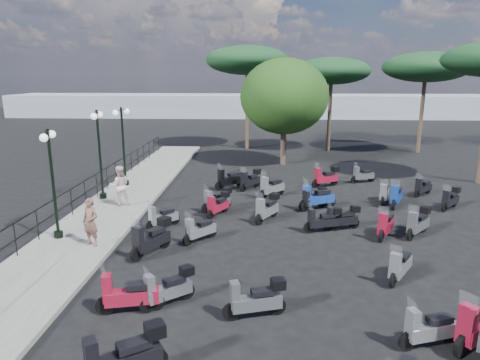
{
  "coord_description": "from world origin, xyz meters",
  "views": [
    {
      "loc": [
        -0.03,
        -15.65,
        5.79
      ],
      "look_at": [
        -0.99,
        2.82,
        1.2
      ],
      "focal_mm": 32.0,
      "sensor_mm": 36.0,
      "label": 1
    }
  ],
  "objects_px": {
    "scooter_1": "(151,239)",
    "pine_1": "(426,67)",
    "scooter_17": "(326,177)",
    "scooter_10": "(271,188)",
    "woman": "(91,222)",
    "scooter_27": "(450,199)",
    "scooter_7": "(168,289)",
    "scooter_11": "(250,180)",
    "scooter_3": "(162,218)",
    "scooter_26": "(418,223)",
    "broadleaf_tree": "(284,96)",
    "lamp_post_2": "(123,141)",
    "scooter_8": "(267,209)",
    "scooter_22": "(384,193)",
    "scooter_0": "(128,295)",
    "scooter_4": "(217,200)",
    "scooter_14": "(323,220)",
    "pine_0": "(332,71)",
    "scooter_29": "(423,187)",
    "scooter_6": "(124,358)",
    "scooter_12": "(255,300)",
    "lamp_post_1": "(99,149)",
    "pedestrian_far": "(120,186)",
    "scooter_30": "(342,218)",
    "scooter_28": "(396,196)",
    "scooter_23": "(363,175)",
    "scooter_9": "(218,205)",
    "pine_2": "(247,60)",
    "scooter_25": "(479,326)",
    "scooter_15": "(314,200)",
    "lamp_post_0": "(52,177)",
    "scooter_21": "(386,225)",
    "scooter_20": "(400,266)",
    "scooter_5": "(230,180)"
  },
  "relations": [
    {
      "from": "pedestrian_far",
      "to": "scooter_30",
      "type": "distance_m",
      "value": 9.58
    },
    {
      "from": "pedestrian_far",
      "to": "scooter_1",
      "type": "xyz_separation_m",
      "value": [
        2.63,
        -4.87,
        -0.49
      ]
    },
    {
      "from": "broadleaf_tree",
      "to": "pine_1",
      "type": "height_order",
      "value": "pine_1"
    },
    {
      "from": "woman",
      "to": "scooter_3",
      "type": "distance_m",
      "value": 2.96
    },
    {
      "from": "scooter_22",
      "to": "scooter_25",
      "type": "relative_size",
      "value": 0.95
    },
    {
      "from": "scooter_8",
      "to": "scooter_29",
      "type": "distance_m",
      "value": 8.66
    },
    {
      "from": "scooter_26",
      "to": "broadleaf_tree",
      "type": "distance_m",
      "value": 13.98
    },
    {
      "from": "scooter_11",
      "to": "scooter_17",
      "type": "bearing_deg",
      "value": -132.54
    },
    {
      "from": "scooter_0",
      "to": "scooter_30",
      "type": "relative_size",
      "value": 1.14
    },
    {
      "from": "woman",
      "to": "scooter_27",
      "type": "relative_size",
      "value": 1.38
    },
    {
      "from": "scooter_17",
      "to": "scooter_10",
      "type": "bearing_deg",
      "value": 95.61
    },
    {
      "from": "scooter_17",
      "to": "scooter_30",
      "type": "xyz_separation_m",
      "value": [
        -0.32,
        -6.5,
        -0.05
      ]
    },
    {
      "from": "scooter_8",
      "to": "scooter_12",
      "type": "bearing_deg",
      "value": 117.32
    },
    {
      "from": "lamp_post_2",
      "to": "scooter_1",
      "type": "height_order",
      "value": "lamp_post_2"
    },
    {
      "from": "scooter_25",
      "to": "pine_1",
      "type": "relative_size",
      "value": 0.21
    },
    {
      "from": "scooter_17",
      "to": "scooter_29",
      "type": "xyz_separation_m",
      "value": [
        4.48,
        -1.51,
        -0.09
      ]
    },
    {
      "from": "scooter_14",
      "to": "pine_0",
      "type": "relative_size",
      "value": 0.21
    },
    {
      "from": "scooter_22",
      "to": "scooter_17",
      "type": "bearing_deg",
      "value": -29.36
    },
    {
      "from": "lamp_post_1",
      "to": "scooter_0",
      "type": "bearing_deg",
      "value": -72.66
    },
    {
      "from": "lamp_post_0",
      "to": "scooter_0",
      "type": "height_order",
      "value": "lamp_post_0"
    },
    {
      "from": "woman",
      "to": "scooter_8",
      "type": "distance_m",
      "value": 6.79
    },
    {
      "from": "scooter_15",
      "to": "scooter_25",
      "type": "bearing_deg",
      "value": 155.12
    },
    {
      "from": "lamp_post_2",
      "to": "scooter_8",
      "type": "bearing_deg",
      "value": -14.42
    },
    {
      "from": "scooter_9",
      "to": "pine_2",
      "type": "xyz_separation_m",
      "value": [
        0.6,
        16.82,
        6.36
      ]
    },
    {
      "from": "scooter_25",
      "to": "broadleaf_tree",
      "type": "height_order",
      "value": "broadleaf_tree"
    },
    {
      "from": "lamp_post_0",
      "to": "scooter_11",
      "type": "height_order",
      "value": "lamp_post_0"
    },
    {
      "from": "scooter_21",
      "to": "scooter_23",
      "type": "xyz_separation_m",
      "value": [
        1.0,
        8.12,
        -0.04
      ]
    },
    {
      "from": "scooter_27",
      "to": "pine_1",
      "type": "height_order",
      "value": "pine_1"
    },
    {
      "from": "scooter_7",
      "to": "scooter_11",
      "type": "height_order",
      "value": "scooter_11"
    },
    {
      "from": "scooter_20",
      "to": "scooter_1",
      "type": "bearing_deg",
      "value": 23.32
    },
    {
      "from": "scooter_0",
      "to": "scooter_15",
      "type": "relative_size",
      "value": 1.35
    },
    {
      "from": "lamp_post_1",
      "to": "scooter_25",
      "type": "bearing_deg",
      "value": -47.01
    },
    {
      "from": "scooter_27",
      "to": "scooter_28",
      "type": "relative_size",
      "value": 0.75
    },
    {
      "from": "lamp_post_2",
      "to": "scooter_21",
      "type": "xyz_separation_m",
      "value": [
        11.62,
        -6.42,
        -2.0
      ]
    },
    {
      "from": "scooter_0",
      "to": "scooter_4",
      "type": "height_order",
      "value": "scooter_0"
    },
    {
      "from": "scooter_17",
      "to": "scooter_27",
      "type": "bearing_deg",
      "value": -157.92
    },
    {
      "from": "scooter_1",
      "to": "scooter_3",
      "type": "distance_m",
      "value": 2.51
    },
    {
      "from": "scooter_22",
      "to": "scooter_27",
      "type": "distance_m",
      "value": 2.77
    },
    {
      "from": "scooter_0",
      "to": "scooter_5",
      "type": "distance_m",
      "value": 12.03
    },
    {
      "from": "lamp_post_1",
      "to": "scooter_12",
      "type": "distance_m",
      "value": 12.16
    },
    {
      "from": "scooter_1",
      "to": "scooter_28",
      "type": "bearing_deg",
      "value": -120.02
    },
    {
      "from": "lamp_post_2",
      "to": "scooter_6",
      "type": "bearing_deg",
      "value": -53.65
    },
    {
      "from": "woman",
      "to": "scooter_20",
      "type": "distance_m",
      "value": 9.86
    },
    {
      "from": "woman",
      "to": "scooter_9",
      "type": "xyz_separation_m",
      "value": [
        3.9,
        3.81,
        -0.52
      ]
    },
    {
      "from": "scooter_1",
      "to": "pine_1",
      "type": "height_order",
      "value": "pine_1"
    },
    {
      "from": "lamp_post_1",
      "to": "broadleaf_tree",
      "type": "bearing_deg",
      "value": 39.03
    },
    {
      "from": "pedestrian_far",
      "to": "scooter_23",
      "type": "xyz_separation_m",
      "value": [
        11.75,
        5.2,
        -0.62
      ]
    },
    {
      "from": "broadleaf_tree",
      "to": "scooter_17",
      "type": "bearing_deg",
      "value": -70.58
    },
    {
      "from": "scooter_29",
      "to": "broadleaf_tree",
      "type": "distance_m",
      "value": 10.47
    },
    {
      "from": "scooter_7",
      "to": "scooter_11",
      "type": "distance_m",
      "value": 11.68
    }
  ]
}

